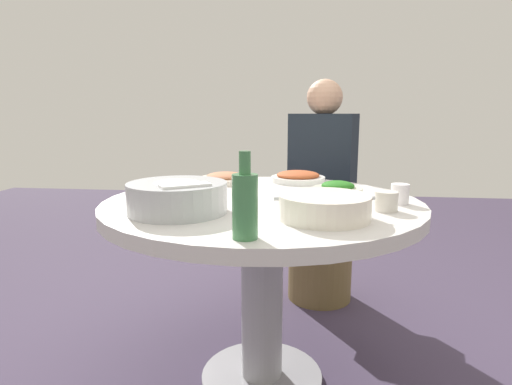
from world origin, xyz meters
name	(u,v)px	position (x,y,z in m)	size (l,w,h in m)	color
ground	(262,380)	(0.00, 0.00, 0.00)	(8.00, 8.00, 0.00)	#40354B
round_dining_table	(262,239)	(0.00, 0.00, 0.58)	(1.15, 1.15, 0.73)	#99999E
rice_bowl	(177,197)	(0.25, 0.23, 0.78)	(0.32, 0.32, 0.11)	#B2B5BA
soup_bowl	(324,208)	(-0.21, 0.26, 0.77)	(0.30, 0.28, 0.07)	white
dish_tofu_braise	(226,178)	(0.21, -0.38, 0.75)	(0.25, 0.25, 0.05)	silver
dish_greens	(338,188)	(-0.28, -0.16, 0.75)	(0.19, 0.19, 0.05)	silver
dish_stirfry	(298,177)	(-0.12, -0.43, 0.76)	(0.25, 0.25, 0.05)	white
dish_shrimp	(196,190)	(0.27, -0.09, 0.75)	(0.19, 0.19, 0.04)	white
green_bottle	(245,204)	(-0.01, 0.49, 0.82)	(0.07, 0.07, 0.22)	#3E7A49
tea_cup_near	(400,194)	(-0.48, 0.01, 0.77)	(0.06, 0.06, 0.07)	white
tea_cup_far	(386,201)	(-0.42, 0.13, 0.77)	(0.08, 0.08, 0.06)	silver
stool_for_diner_left	(320,259)	(-0.25, -0.81, 0.23)	(0.36, 0.36, 0.46)	brown
diner_left	(323,162)	(-0.25, -0.81, 0.78)	(0.40, 0.42, 0.76)	#2D333D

